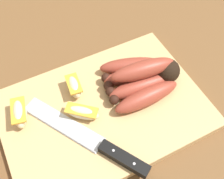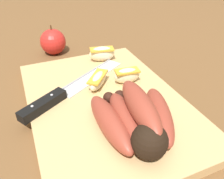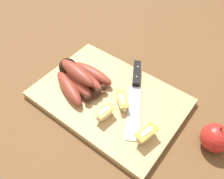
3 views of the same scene
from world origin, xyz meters
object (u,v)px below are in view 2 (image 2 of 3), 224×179
banana_bunch (137,118)px  chefs_knife (62,94)px  apple_wedge_middle (127,75)px  apple_wedge_near (102,53)px  apple_wedge_far (98,80)px  whole_apple (53,42)px

banana_bunch → chefs_knife: bearing=-147.4°
banana_bunch → apple_wedge_middle: (-0.14, 0.05, -0.01)m
banana_bunch → apple_wedge_middle: bearing=159.9°
banana_bunch → apple_wedge_middle: banana_bunch is taller
apple_wedge_near → apple_wedge_middle: bearing=5.6°
apple_wedge_middle → apple_wedge_far: size_ratio=0.86×
apple_wedge_middle → whole_apple: bearing=-156.9°
apple_wedge_near → whole_apple: bearing=-144.4°
banana_bunch → apple_wedge_near: banana_bunch is taller
apple_wedge_middle → banana_bunch: bearing=-20.1°
whole_apple → apple_wedge_far: bearing=10.6°
chefs_knife → apple_wedge_far: (-0.01, 0.08, 0.01)m
apple_wedge_middle → apple_wedge_far: (-0.01, -0.06, -0.00)m
apple_wedge_near → apple_wedge_middle: (0.12, 0.01, -0.00)m
apple_wedge_near → whole_apple: 0.17m
chefs_knife → whole_apple: bearing=172.8°
chefs_knife → apple_wedge_near: bearing=131.8°
chefs_knife → apple_wedge_near: (-0.12, 0.13, 0.01)m
banana_bunch → whole_apple: size_ratio=2.01×
apple_wedge_near → whole_apple: size_ratio=0.81×
banana_bunch → apple_wedge_near: size_ratio=2.48×
banana_bunch → whole_apple: 0.40m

